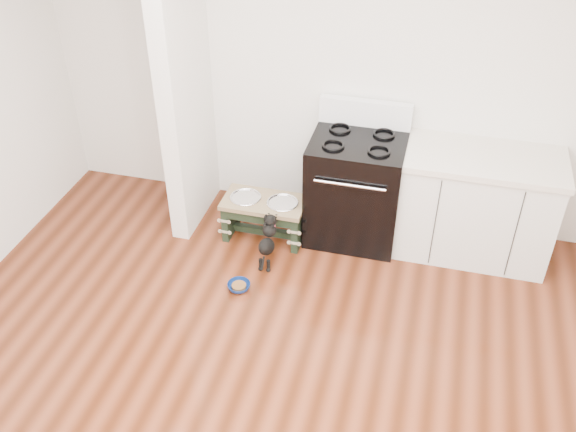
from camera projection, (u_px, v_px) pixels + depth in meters
The scene contains 8 objects.
ground at pixel (252, 430), 3.99m from camera, with size 5.00×5.00×0.00m, color #3F1A0B.
room_shell at pixel (241, 222), 3.04m from camera, with size 5.00×5.00×5.00m.
partition_wall at pixel (183, 74), 5.08m from camera, with size 0.15×0.80×2.70m, color silver.
oven_range at pixel (356, 187), 5.35m from camera, with size 0.76×0.69×1.14m.
cabinet_run at pixel (476, 205), 5.17m from camera, with size 1.24×0.64×0.91m.
dog_feeder at pixel (264, 211), 5.42m from camera, with size 0.69×0.37×0.39m.
puppy at pixel (268, 240), 5.17m from camera, with size 0.12×0.36×0.42m.
floor_bowl at pixel (239, 286), 5.02m from camera, with size 0.19×0.19×0.06m.
Camera 1 is at (0.83, -2.30, 3.44)m, focal length 40.00 mm.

